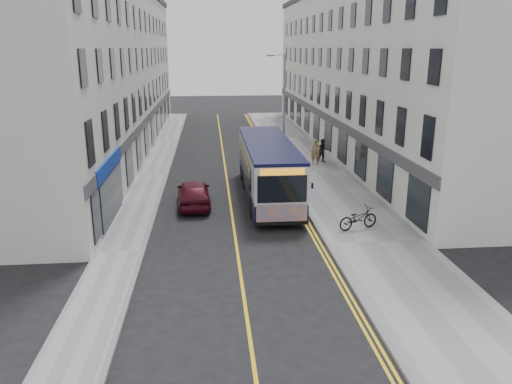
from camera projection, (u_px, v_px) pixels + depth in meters
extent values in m
plane|color=black|center=(235.00, 239.00, 22.73)|extent=(140.00, 140.00, 0.00)
cube|color=gray|center=(316.00, 172.00, 34.74)|extent=(4.50, 64.00, 0.12)
cube|color=gray|center=(152.00, 175.00, 33.74)|extent=(2.00, 64.00, 0.12)
cube|color=slate|center=(284.00, 172.00, 34.54)|extent=(0.18, 64.00, 0.13)
cube|color=slate|center=(167.00, 175.00, 33.83)|extent=(0.18, 64.00, 0.13)
cube|color=yellow|center=(226.00, 174.00, 34.20)|extent=(0.12, 64.00, 0.01)
cube|color=yellow|center=(277.00, 173.00, 34.52)|extent=(0.10, 64.00, 0.01)
cube|color=yellow|center=(280.00, 173.00, 34.54)|extent=(0.10, 64.00, 0.01)
cube|color=white|center=(357.00, 71.00, 42.02)|extent=(6.00, 46.00, 13.00)
cube|color=silver|center=(109.00, 72.00, 40.19)|extent=(6.00, 46.00, 13.00)
cylinder|color=gray|center=(284.00, 112.00, 35.37)|extent=(0.14, 0.14, 8.00)
cylinder|color=gray|center=(278.00, 55.00, 34.24)|extent=(1.00, 0.08, 0.08)
cube|color=gray|center=(270.00, 55.00, 34.21)|extent=(0.50, 0.18, 0.12)
cube|color=black|center=(268.00, 184.00, 28.76)|extent=(2.56, 11.28, 0.92)
cube|color=silver|center=(268.00, 160.00, 28.37)|extent=(2.56, 11.28, 1.85)
cube|color=black|center=(268.00, 143.00, 28.09)|extent=(2.58, 11.28, 0.16)
cube|color=black|center=(244.00, 162.00, 28.90)|extent=(0.04, 8.82, 1.18)
cube|color=black|center=(289.00, 161.00, 29.13)|extent=(0.04, 8.82, 1.18)
cube|color=black|center=(282.00, 189.00, 22.99)|extent=(2.31, 0.04, 1.28)
cube|color=orange|center=(282.00, 214.00, 23.33)|extent=(2.41, 0.04, 0.97)
cube|color=orange|center=(282.00, 172.00, 22.75)|extent=(2.05, 0.04, 0.29)
cylinder|color=black|center=(253.00, 207.00, 25.50)|extent=(0.29, 1.03, 1.03)
cylinder|color=black|center=(298.00, 206.00, 25.71)|extent=(0.29, 1.03, 1.03)
cylinder|color=black|center=(245.00, 180.00, 30.90)|extent=(0.29, 1.03, 1.03)
cylinder|color=black|center=(282.00, 179.00, 31.10)|extent=(0.29, 1.03, 1.03)
cylinder|color=black|center=(243.00, 172.00, 32.66)|extent=(0.29, 1.03, 1.03)
cylinder|color=black|center=(278.00, 172.00, 32.87)|extent=(0.29, 1.03, 1.03)
imported|color=black|center=(358.00, 218.00, 23.47)|extent=(2.16, 1.31, 1.07)
imported|color=#997345|center=(316.00, 152.00, 36.41)|extent=(0.74, 0.56, 1.84)
imported|color=black|center=(323.00, 151.00, 37.15)|extent=(0.90, 0.73, 1.73)
imported|color=silver|center=(259.00, 139.00, 43.20)|extent=(1.61, 4.45, 1.46)
imported|color=#4B0C19|center=(194.00, 193.00, 27.26)|extent=(1.98, 4.45, 1.49)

